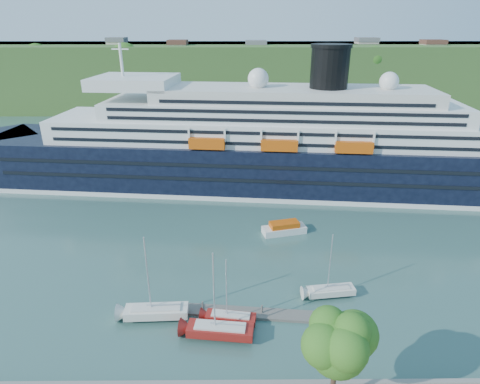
% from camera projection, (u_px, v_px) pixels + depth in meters
% --- Properties ---
extents(far_hillside, '(400.00, 50.00, 24.00)m').
position_uv_depth(far_hillside, '(231.00, 74.00, 166.50)').
color(far_hillside, '#2E4F1F').
rests_on(far_hillside, ground).
extents(quay_coping, '(220.00, 0.50, 0.30)m').
position_uv_depth(quay_coping, '(211.00, 383.00, 37.04)').
color(quay_coping, slate).
rests_on(quay_coping, promenade).
extents(cruise_ship, '(127.84, 31.00, 28.44)m').
position_uv_depth(cruise_ship, '(258.00, 119.00, 79.70)').
color(cruise_ship, black).
rests_on(cruise_ship, ground).
extents(promenade_tree, '(6.56, 6.56, 10.87)m').
position_uv_depth(promenade_tree, '(336.00, 359.00, 32.90)').
color(promenade_tree, '#2C5F19').
rests_on(promenade_tree, promenade).
extents(floating_pontoon, '(16.02, 3.58, 0.35)m').
position_uv_depth(floating_pontoon, '(247.00, 313.00, 47.49)').
color(floating_pontoon, slate).
rests_on(floating_pontoon, ground).
extents(sailboat_white_near, '(8.15, 2.58, 10.41)m').
position_uv_depth(sailboat_white_near, '(153.00, 282.00, 44.78)').
color(sailboat_white_near, silver).
rests_on(sailboat_white_near, ground).
extents(sailboat_red, '(6.52, 2.71, 8.17)m').
position_uv_depth(sailboat_red, '(230.00, 294.00, 44.48)').
color(sailboat_red, maroon).
rests_on(sailboat_red, ground).
extents(sailboat_white_far, '(6.79, 2.65, 8.54)m').
position_uv_depth(sailboat_white_far, '(333.00, 268.00, 48.98)').
color(sailboat_white_far, silver).
rests_on(sailboat_white_far, ground).
extents(tender_launch, '(7.55, 4.08, 1.98)m').
position_uv_depth(tender_launch, '(284.00, 227.00, 65.56)').
color(tender_launch, '#C34C0B').
rests_on(tender_launch, ground).
extents(sailboat_extra, '(8.18, 3.13, 10.30)m').
position_uv_depth(sailboat_extra, '(219.00, 300.00, 41.96)').
color(sailboat_extra, maroon).
rests_on(sailboat_extra, ground).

